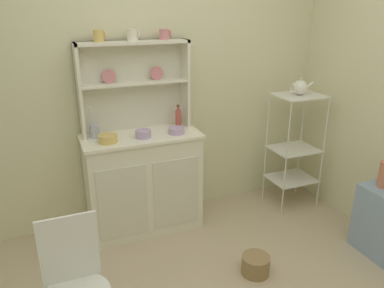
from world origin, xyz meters
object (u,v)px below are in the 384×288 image
at_px(jam_bottle, 178,118).
at_px(utensil_jar, 95,130).
at_px(wire_chair, 74,279).
at_px(hutch_cabinet, 143,181).
at_px(hutch_shelf_unit, 133,80).
at_px(porcelain_teapot, 300,87).
at_px(cup_gold_0, 99,36).
at_px(bakers_rack, 295,141).
at_px(bowl_mixing_large, 108,139).
at_px(floor_basket, 256,265).

bearing_deg(jam_bottle, utensil_jar, -179.30).
height_order(wire_chair, jam_bottle, jam_bottle).
bearing_deg(hutch_cabinet, utensil_jar, 167.74).
bearing_deg(hutch_shelf_unit, hutch_cabinet, -90.00).
xyz_separation_m(hutch_cabinet, jam_bottle, (0.36, 0.09, 0.50)).
distance_m(jam_bottle, porcelain_teapot, 1.13).
height_order(wire_chair, cup_gold_0, cup_gold_0).
relative_size(bakers_rack, bowl_mixing_large, 7.35).
relative_size(hutch_cabinet, porcelain_teapot, 4.32).
bearing_deg(jam_bottle, porcelain_teapot, -10.89).
bearing_deg(hutch_shelf_unit, jam_bottle, -12.22).
bearing_deg(wire_chair, bowl_mixing_large, 53.53).
relative_size(hutch_shelf_unit, porcelain_teapot, 4.02).
distance_m(wire_chair, jam_bottle, 1.66).
relative_size(cup_gold_0, utensil_jar, 0.36).
bearing_deg(hutch_cabinet, cup_gold_0, 154.51).
bearing_deg(porcelain_teapot, jam_bottle, 169.11).
bearing_deg(floor_basket, jam_bottle, 102.67).
xyz_separation_m(floor_basket, bowl_mixing_large, (-0.86, 0.84, 0.82)).
distance_m(hutch_cabinet, floor_basket, 1.15).
relative_size(bowl_mixing_large, porcelain_teapot, 0.67).
bearing_deg(wire_chair, hutch_cabinet, 43.22).
xyz_separation_m(wire_chair, jam_bottle, (1.04, 1.23, 0.43)).
relative_size(wire_chair, jam_bottle, 4.31).
xyz_separation_m(bowl_mixing_large, utensil_jar, (-0.08, 0.15, 0.03)).
height_order(floor_basket, jam_bottle, jam_bottle).
relative_size(hutch_cabinet, bakers_rack, 0.88).
bearing_deg(bowl_mixing_large, cup_gold_0, 82.73).
relative_size(hutch_cabinet, cup_gold_0, 10.66).
bearing_deg(jam_bottle, cup_gold_0, 176.64).
distance_m(hutch_cabinet, bakers_rack, 1.47).
relative_size(hutch_shelf_unit, utensil_jar, 3.56).
height_order(bakers_rack, jam_bottle, bakers_rack).
bearing_deg(bowl_mixing_large, floor_basket, -44.36).
bearing_deg(hutch_cabinet, porcelain_teapot, -4.87).
distance_m(hutch_shelf_unit, floor_basket, 1.73).
bearing_deg(jam_bottle, wire_chair, -130.19).
xyz_separation_m(bowl_mixing_large, porcelain_teapot, (1.73, -0.05, 0.27)).
height_order(hutch_cabinet, wire_chair, hutch_cabinet).
bearing_deg(porcelain_teapot, utensil_jar, 173.64).
bearing_deg(porcelain_teapot, wire_chair, -154.41).
bearing_deg(jam_bottle, hutch_shelf_unit, 167.78).
relative_size(bakers_rack, wire_chair, 1.29).
bearing_deg(utensil_jar, bakers_rack, -6.35).
xyz_separation_m(hutch_cabinet, bowl_mixing_large, (-0.28, -0.07, 0.45)).
bearing_deg(jam_bottle, floor_basket, -77.33).
height_order(hutch_cabinet, cup_gold_0, cup_gold_0).
bearing_deg(hutch_cabinet, bowl_mixing_large, -165.41).
distance_m(bowl_mixing_large, jam_bottle, 0.66).
relative_size(hutch_shelf_unit, bakers_rack, 0.82).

